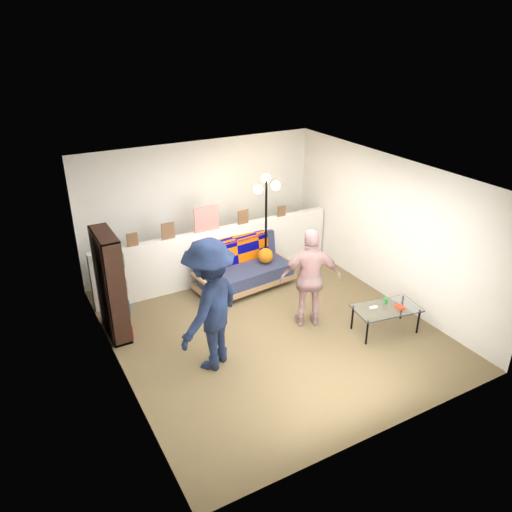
{
  "coord_description": "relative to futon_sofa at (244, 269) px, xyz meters",
  "views": [
    {
      "loc": [
        -3.3,
        -5.58,
        4.27
      ],
      "look_at": [
        0.0,
        0.4,
        1.05
      ],
      "focal_mm": 35.0,
      "sensor_mm": 36.0,
      "label": 1
    }
  ],
  "objects": [
    {
      "name": "ground",
      "position": [
        -0.28,
        -1.35,
        -0.34
      ],
      "size": [
        5.0,
        5.0,
        0.0
      ],
      "primitive_type": "plane",
      "color": "brown",
      "rests_on": "ground"
    },
    {
      "name": "room_shell",
      "position": [
        -0.28,
        -0.88,
        1.33
      ],
      "size": [
        4.6,
        5.05,
        2.45
      ],
      "color": "silver",
      "rests_on": "ground"
    },
    {
      "name": "half_wall_ledge",
      "position": [
        -0.28,
        0.45,
        0.16
      ],
      "size": [
        4.45,
        0.15,
        1.0
      ],
      "primitive_type": "cube",
      "color": "silver",
      "rests_on": "ground"
    },
    {
      "name": "ledge_decor",
      "position": [
        -0.51,
        0.43,
        0.83
      ],
      "size": [
        2.97,
        0.02,
        0.45
      ],
      "color": "brown",
      "rests_on": "half_wall_ledge"
    },
    {
      "name": "futon_sofa",
      "position": [
        0.0,
        0.0,
        0.0
      ],
      "size": [
        1.8,
        1.0,
        0.74
      ],
      "color": "#A1754E",
      "rests_on": "ground"
    },
    {
      "name": "bookshelf",
      "position": [
        -2.36,
        -0.35,
        0.41
      ],
      "size": [
        0.27,
        0.81,
        1.62
      ],
      "color": "black",
      "rests_on": "ground"
    },
    {
      "name": "coffee_table",
      "position": [
        1.22,
        -2.28,
        0.04
      ],
      "size": [
        1.05,
        0.69,
        0.51
      ],
      "color": "black",
      "rests_on": "ground"
    },
    {
      "name": "floor_lamp",
      "position": [
        0.51,
        0.11,
        1.02
      ],
      "size": [
        0.39,
        0.36,
        1.93
      ],
      "color": "black",
      "rests_on": "ground"
    },
    {
      "name": "person_left",
      "position": [
        -1.4,
        -1.74,
        0.58
      ],
      "size": [
        1.37,
        1.24,
        1.85
      ],
      "primitive_type": "imported",
      "rotation": [
        0.0,
        0.0,
        3.75
      ],
      "color": "black",
      "rests_on": "ground"
    },
    {
      "name": "person_right",
      "position": [
        0.33,
        -1.54,
        0.44
      ],
      "size": [
        1.0,
        0.74,
        1.57
      ],
      "primitive_type": "imported",
      "rotation": [
        0.0,
        0.0,
        2.7
      ],
      "color": "pink",
      "rests_on": "ground"
    }
  ]
}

